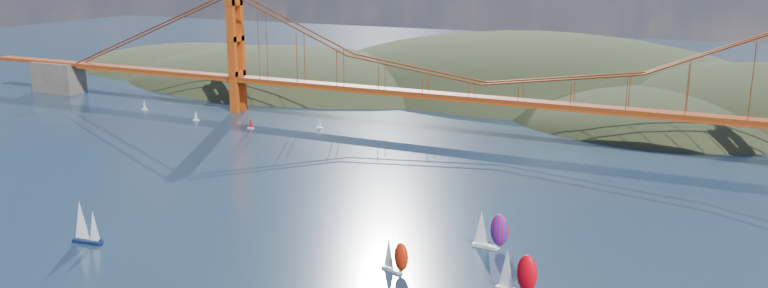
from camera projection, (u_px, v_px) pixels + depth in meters
headlands at (632, 129)px, 370.46m from camera, size 725.00×225.00×96.00m
bridge at (480, 57)px, 293.77m from camera, size 552.00×12.00×55.00m
sloop_navy at (85, 223)px, 188.82m from camera, size 8.21×5.00×12.38m
racer_0 at (395, 255)px, 171.84m from camera, size 7.78×4.80×8.70m
racer_1 at (516, 271)px, 160.55m from camera, size 9.65×5.30×10.81m
racer_rwb at (490, 229)px, 185.58m from camera, size 9.31×3.87×10.64m
distant_boat_0 at (144, 105)px, 354.50m from camera, size 3.00×2.00×4.70m
distant_boat_1 at (196, 115)px, 331.17m from camera, size 3.00×2.00×4.70m
distant_boat_2 at (251, 123)px, 316.04m from camera, size 3.00×2.00×4.70m
distant_boat_3 at (320, 123)px, 315.95m from camera, size 3.00×2.00×4.70m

